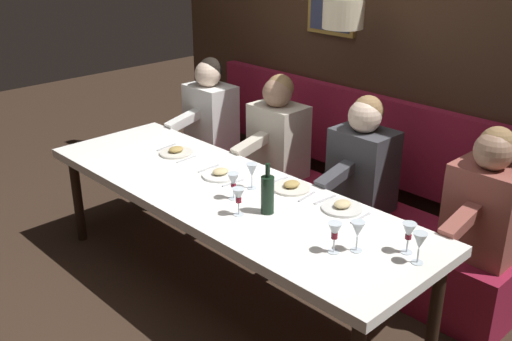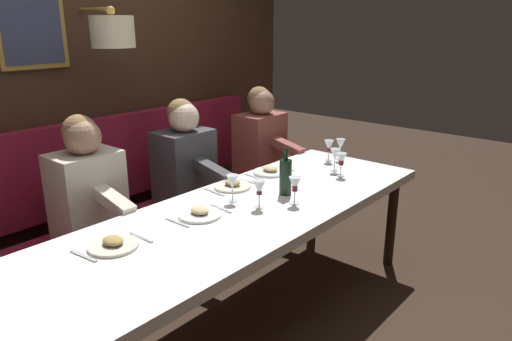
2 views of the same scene
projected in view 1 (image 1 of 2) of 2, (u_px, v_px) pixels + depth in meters
The scene contains 20 objects.
ground_plane at pixel (228, 290), 3.95m from camera, with size 12.00×12.00×0.00m, color #332319.
dining_table at pixel (226, 198), 3.68m from camera, with size 0.90×2.80×0.74m.
banquette_bench at pixel (316, 217), 4.43m from camera, with size 0.52×3.00×0.45m, color maroon.
back_wall_panel at pixel (373, 55), 4.35m from camera, with size 0.59×4.20×2.90m.
diner_nearest at pixel (487, 199), 3.37m from camera, with size 0.60×0.40×0.79m.
diner_near at pixel (363, 158), 3.94m from camera, with size 0.60×0.40×0.79m.
diner_middle at pixel (278, 130), 4.46m from camera, with size 0.60×0.40×0.79m.
diner_far at pixel (210, 108), 4.99m from camera, with size 0.60×0.40×0.79m.
place_setting_0 at pixel (342, 207), 3.40m from camera, with size 0.24×0.31×0.05m.
place_setting_1 at pixel (292, 187), 3.66m from camera, with size 0.24×0.32×0.05m.
place_setting_2 at pixel (176, 152), 4.22m from camera, with size 0.24×0.32×0.05m.
place_setting_3 at pixel (221, 174), 3.85m from camera, with size 0.24×0.31×0.05m.
wine_glass_0 at pixel (233, 181), 3.50m from camera, with size 0.07×0.07×0.16m.
wine_glass_1 at pixel (420, 242), 2.83m from camera, with size 0.07×0.07×0.16m.
wine_glass_2 at pixel (238, 196), 3.30m from camera, with size 0.07×0.07×0.16m.
wine_glass_3 at pixel (335, 232), 2.92m from camera, with size 0.07×0.07×0.16m.
wine_glass_4 at pixel (358, 230), 2.94m from camera, with size 0.07×0.07×0.16m.
wine_glass_5 at pixel (409, 232), 2.92m from camera, with size 0.07×0.07×0.16m.
wine_glass_6 at pixel (252, 171), 3.63m from camera, with size 0.07×0.07×0.16m.
wine_bottle at pixel (268, 194), 3.33m from camera, with size 0.08×0.08×0.30m.
Camera 1 is at (-2.17, -2.53, 2.28)m, focal length 41.54 mm.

